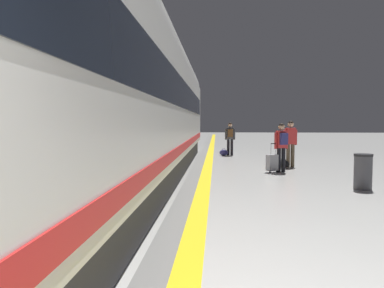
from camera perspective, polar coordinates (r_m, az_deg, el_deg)
The scene contains 10 objects.
safety_line_strip at distance 10.68m, azimuth 1.90°, elevation -5.87°, with size 0.36×80.00×0.01m, color yellow.
tactile_edge_band at distance 10.70m, azimuth 0.27°, elevation -5.86°, with size 0.57×80.00×0.01m, color slate.
high_speed_train at distance 7.14m, azimuth -16.08°, elevation 9.52°, with size 2.94×31.57×4.97m.
passenger_near at distance 13.16m, azimuth 13.44°, elevation 0.13°, with size 0.49×0.41×1.68m.
suitcase_near at distance 13.07m, azimuth 12.05°, elevation -2.78°, with size 0.44×0.39×1.00m.
passenger_mid at distance 19.25m, azimuth 5.80°, elevation 1.23°, with size 0.53×0.33×1.69m.
duffel_bag_mid at distance 19.21m, azimuth 4.84°, elevation -1.30°, with size 0.44×0.26×0.36m.
passenger_far at distance 14.72m, azimuth 14.72°, elevation 0.56°, with size 0.53×0.31×1.76m.
duffel_bag_far at distance 14.39m, azimuth 13.68°, elevation -2.97°, with size 0.44×0.26×0.36m.
waste_bin at distance 10.52m, azimuth 24.51°, elevation -3.83°, with size 0.46×0.46×0.91m.
Camera 1 is at (-0.59, -0.54, 1.73)m, focal length 35.16 mm.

